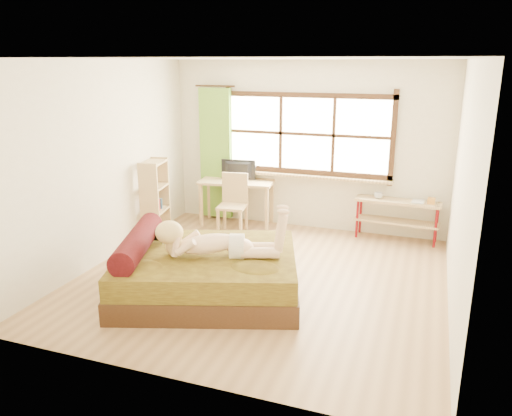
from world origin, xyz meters
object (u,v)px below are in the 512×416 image
at_px(pipe_shelf, 398,211).
at_px(kitten, 157,233).
at_px(bed, 203,271).
at_px(woman, 217,230).
at_px(bookshelf, 155,199).
at_px(desk, 237,187).
at_px(chair, 234,200).

bearing_deg(pipe_shelf, kitten, -132.60).
xyz_separation_m(bed, kitten, (-0.67, 0.12, 0.36)).
bearing_deg(woman, bookshelf, 119.22).
bearing_deg(bookshelf, desk, 35.17).
bearing_deg(bed, woman, -27.87).
distance_m(kitten, pipe_shelf, 3.73).
xyz_separation_m(woman, chair, (-0.71, 2.25, -0.30)).
distance_m(woman, desk, 2.74).
bearing_deg(chair, bookshelf, -156.52).
relative_size(woman, desk, 1.14).
distance_m(kitten, chair, 2.11).
height_order(bed, desk, bed).
xyz_separation_m(chair, pipe_shelf, (2.53, 0.48, -0.07)).
bearing_deg(woman, pipe_shelf, 38.21).
xyz_separation_m(kitten, pipe_shelf, (2.69, 2.59, -0.18)).
relative_size(bed, chair, 2.61).
relative_size(kitten, desk, 0.24).
bearing_deg(bed, chair, 84.78).
bearing_deg(woman, chair, 89.31).
relative_size(woman, kitten, 4.67).
bearing_deg(desk, kitten, -98.47).
relative_size(bed, woman, 1.71).
bearing_deg(woman, kitten, 152.00).
height_order(kitten, chair, chair).
bearing_deg(chair, kitten, -101.18).
relative_size(bed, kitten, 8.00).
relative_size(pipe_shelf, bookshelf, 1.06).
height_order(desk, bookshelf, bookshelf).
bearing_deg(desk, bed, -83.75).
distance_m(chair, pipe_shelf, 2.57).
relative_size(kitten, bookshelf, 0.26).
bearing_deg(desk, pipe_shelf, -4.25).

